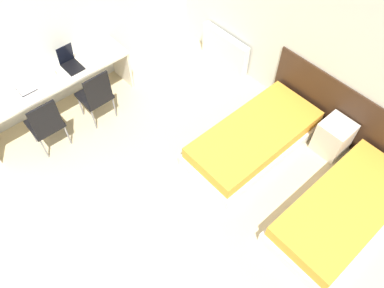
{
  "coord_description": "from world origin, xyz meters",
  "views": [
    {
      "loc": [
        2.13,
        0.5,
        4.37
      ],
      "look_at": [
        0.0,
        2.38,
        0.55
      ],
      "focal_mm": 35.0,
      "sensor_mm": 36.0,
      "label": 1
    }
  ],
  "objects_px": {
    "nightstand": "(333,137)",
    "chair_near_notebook": "(45,123)",
    "laptop": "(70,62)",
    "bed_near_window": "(254,139)",
    "bed_near_door": "(343,210)",
    "chair_near_laptop": "(96,94)"
  },
  "relations": [
    {
      "from": "bed_near_door",
      "to": "laptop",
      "type": "height_order",
      "value": "laptop"
    },
    {
      "from": "bed_near_window",
      "to": "chair_near_laptop",
      "type": "height_order",
      "value": "chair_near_laptop"
    },
    {
      "from": "nightstand",
      "to": "chair_near_laptop",
      "type": "bearing_deg",
      "value": -141.32
    },
    {
      "from": "bed_near_door",
      "to": "chair_near_notebook",
      "type": "height_order",
      "value": "chair_near_notebook"
    },
    {
      "from": "bed_near_window",
      "to": "chair_near_laptop",
      "type": "bearing_deg",
      "value": -145.19
    },
    {
      "from": "bed_near_window",
      "to": "bed_near_door",
      "type": "height_order",
      "value": "same"
    },
    {
      "from": "chair_near_notebook",
      "to": "laptop",
      "type": "bearing_deg",
      "value": 124.33
    },
    {
      "from": "laptop",
      "to": "bed_near_door",
      "type": "bearing_deg",
      "value": 18.68
    },
    {
      "from": "bed_near_window",
      "to": "bed_near_door",
      "type": "xyz_separation_m",
      "value": [
        1.49,
        0.0,
        0.0
      ]
    },
    {
      "from": "chair_near_laptop",
      "to": "chair_near_notebook",
      "type": "relative_size",
      "value": 1.0
    },
    {
      "from": "chair_near_laptop",
      "to": "chair_near_notebook",
      "type": "distance_m",
      "value": 0.8
    },
    {
      "from": "nightstand",
      "to": "chair_near_notebook",
      "type": "height_order",
      "value": "chair_near_notebook"
    },
    {
      "from": "bed_near_window",
      "to": "laptop",
      "type": "bearing_deg",
      "value": -150.51
    },
    {
      "from": "bed_near_window",
      "to": "nightstand",
      "type": "relative_size",
      "value": 3.87
    },
    {
      "from": "chair_near_notebook",
      "to": "nightstand",
      "type": "bearing_deg",
      "value": 48.63
    },
    {
      "from": "bed_near_door",
      "to": "nightstand",
      "type": "distance_m",
      "value": 1.1
    },
    {
      "from": "nightstand",
      "to": "bed_near_window",
      "type": "bearing_deg",
      "value": -133.1
    },
    {
      "from": "nightstand",
      "to": "chair_near_laptop",
      "type": "height_order",
      "value": "chair_near_laptop"
    },
    {
      "from": "nightstand",
      "to": "chair_near_notebook",
      "type": "distance_m",
      "value": 3.95
    },
    {
      "from": "nightstand",
      "to": "laptop",
      "type": "relative_size",
      "value": 1.62
    },
    {
      "from": "bed_near_door",
      "to": "laptop",
      "type": "relative_size",
      "value": 6.26
    },
    {
      "from": "bed_near_window",
      "to": "chair_near_laptop",
      "type": "xyz_separation_m",
      "value": [
        -1.9,
        -1.32,
        0.33
      ]
    }
  ]
}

